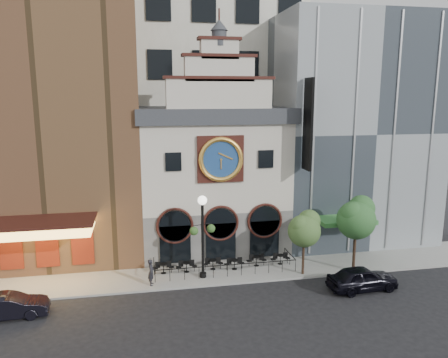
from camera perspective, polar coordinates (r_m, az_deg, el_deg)
name	(u,v)px	position (r m, az deg, el deg)	size (l,w,h in m)	color
ground	(231,285)	(32.11, 0.89, -13.70)	(120.00, 120.00, 0.00)	black
sidewalk	(224,271)	(34.32, 0.01, -11.87)	(44.00, 5.00, 0.15)	gray
clock_building	(212,174)	(37.46, -1.55, 0.67)	(12.60, 8.78, 18.65)	#605E5B
theater_building	(52,104)	(39.10, -21.54, 9.08)	(14.00, 15.60, 25.00)	brown
retail_building	(344,129)	(43.08, 15.34, 6.29)	(14.00, 14.40, 20.00)	gray
office_tower	(193,31)	(49.32, -4.10, 18.69)	(20.00, 16.00, 40.00)	silver
cafe_railing	(224,264)	(34.12, 0.01, -11.06)	(10.60, 2.60, 0.90)	black
bistro_0	(163,267)	(33.79, -7.92, -11.38)	(1.58, 0.68, 0.90)	black
bistro_1	(186,266)	(33.82, -4.93, -11.28)	(1.58, 0.68, 0.90)	black
bistro_2	(213,264)	(34.19, -1.46, -10.99)	(1.58, 0.68, 0.90)	black
bistro_3	(234,264)	(34.20, 1.37, -10.98)	(1.58, 0.68, 0.90)	black
bistro_4	(256,260)	(34.93, 4.26, -10.52)	(1.58, 0.68, 0.90)	black
bistro_5	(280,258)	(35.45, 7.36, -10.26)	(1.58, 0.68, 0.90)	black
car_right	(362,278)	(32.57, 17.63, -12.26)	(1.99, 4.94, 1.68)	black
car_left	(10,306)	(30.62, -26.22, -14.68)	(1.57, 4.51, 1.49)	black
pedestrian	(151,272)	(31.86, -9.49, -11.92)	(0.69, 0.45, 1.89)	black
lamppost	(203,227)	(31.72, -2.82, -6.34)	(1.93, 1.00, 6.18)	black
tree_left	(305,228)	(32.93, 10.50, -6.32)	(2.53, 2.43, 4.86)	#382619
tree_right	(357,217)	(34.21, 16.94, -4.74)	(3.02, 2.91, 5.82)	#382619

